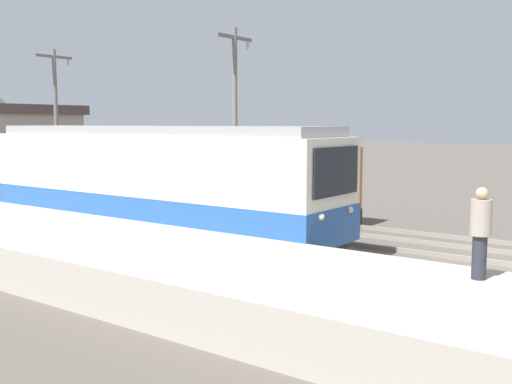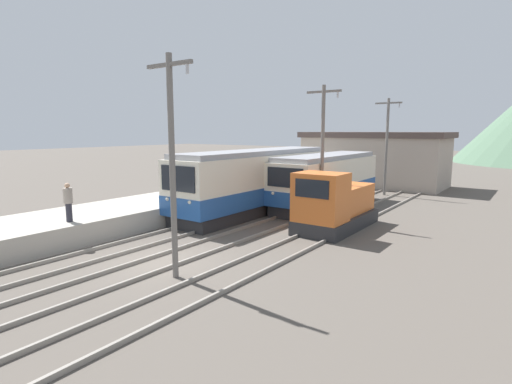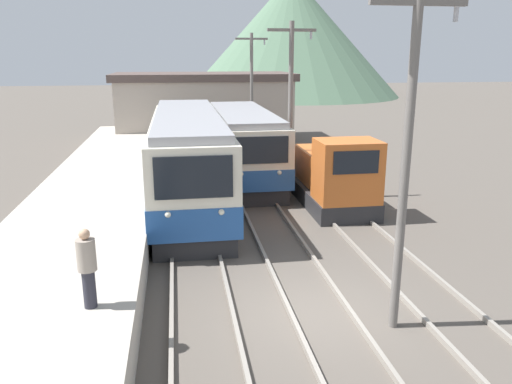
{
  "view_description": "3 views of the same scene",
  "coord_description": "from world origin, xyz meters",
  "px_view_note": "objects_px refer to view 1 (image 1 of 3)",
  "views": [
    {
      "loc": [
        -15.94,
        -3.85,
        3.87
      ],
      "look_at": [
        -1.35,
        6.78,
        1.79
      ],
      "focal_mm": 42.0,
      "sensor_mm": 36.0,
      "label": 1
    },
    {
      "loc": [
        11.51,
        -9.8,
        4.93
      ],
      "look_at": [
        -0.36,
        6.65,
        1.81
      ],
      "focal_mm": 28.0,
      "sensor_mm": 36.0,
      "label": 2
    },
    {
      "loc": [
        -3.02,
        -10.48,
        6.0
      ],
      "look_at": [
        -0.37,
        6.09,
        1.4
      ],
      "focal_mm": 35.0,
      "sensor_mm": 36.0,
      "label": 3
    }
  ],
  "objects_px": {
    "catenary_mast_far": "(56,121)",
    "commuter_train_left": "(155,190)",
    "shunting_locomotive": "(290,193)",
    "catenary_mast_mid": "(235,120)",
    "person_on_platform": "(480,230)",
    "commuter_train_center": "(136,181)"
  },
  "relations": [
    {
      "from": "shunting_locomotive",
      "to": "person_on_platform",
      "type": "relative_size",
      "value": 3.31
    },
    {
      "from": "commuter_train_center",
      "to": "catenary_mast_far",
      "type": "xyz_separation_m",
      "value": [
        1.51,
        7.09,
        2.39
      ]
    },
    {
      "from": "commuter_train_center",
      "to": "shunting_locomotive",
      "type": "distance_m",
      "value": 6.06
    },
    {
      "from": "catenary_mast_mid",
      "to": "person_on_platform",
      "type": "relative_size",
      "value": 4.34
    },
    {
      "from": "shunting_locomotive",
      "to": "person_on_platform",
      "type": "distance_m",
      "value": 12.37
    },
    {
      "from": "catenary_mast_far",
      "to": "commuter_train_left",
      "type": "bearing_deg",
      "value": -111.4
    },
    {
      "from": "commuter_train_left",
      "to": "catenary_mast_far",
      "type": "relative_size",
      "value": 1.78
    },
    {
      "from": "catenary_mast_far",
      "to": "person_on_platform",
      "type": "height_order",
      "value": "catenary_mast_far"
    },
    {
      "from": "shunting_locomotive",
      "to": "commuter_train_left",
      "type": "bearing_deg",
      "value": 166.85
    },
    {
      "from": "commuter_train_left",
      "to": "shunting_locomotive",
      "type": "relative_size",
      "value": 2.33
    },
    {
      "from": "catenary_mast_mid",
      "to": "catenary_mast_far",
      "type": "distance_m",
      "value": 10.85
    },
    {
      "from": "commuter_train_left",
      "to": "catenary_mast_mid",
      "type": "distance_m",
      "value": 4.86
    },
    {
      "from": "commuter_train_left",
      "to": "catenary_mast_far",
      "type": "bearing_deg",
      "value": 68.6
    },
    {
      "from": "person_on_platform",
      "to": "commuter_train_left",
      "type": "bearing_deg",
      "value": 77.85
    },
    {
      "from": "commuter_train_left",
      "to": "commuter_train_center",
      "type": "height_order",
      "value": "commuter_train_left"
    },
    {
      "from": "shunting_locomotive",
      "to": "person_on_platform",
      "type": "bearing_deg",
      "value": -130.98
    },
    {
      "from": "commuter_train_center",
      "to": "catenary_mast_mid",
      "type": "xyz_separation_m",
      "value": [
        1.51,
        -3.75,
        2.39
      ]
    },
    {
      "from": "commuter_train_center",
      "to": "person_on_platform",
      "type": "distance_m",
      "value": 15.44
    },
    {
      "from": "catenary_mast_far",
      "to": "person_on_platform",
      "type": "xyz_separation_m",
      "value": [
        -6.61,
        -21.67,
        -2.04
      ]
    },
    {
      "from": "commuter_train_left",
      "to": "person_on_platform",
      "type": "bearing_deg",
      "value": -102.15
    },
    {
      "from": "commuter_train_center",
      "to": "catenary_mast_far",
      "type": "height_order",
      "value": "catenary_mast_far"
    },
    {
      "from": "shunting_locomotive",
      "to": "catenary_mast_mid",
      "type": "relative_size",
      "value": 0.76
    }
  ]
}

